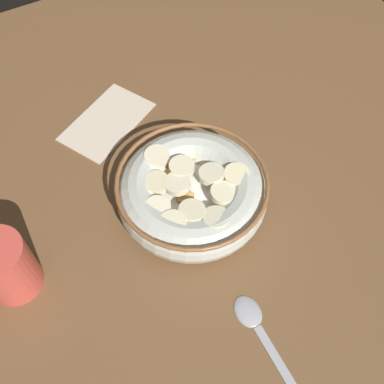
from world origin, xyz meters
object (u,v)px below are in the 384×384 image
(cereal_bowl, at_px, (192,192))
(spoon, at_px, (258,327))
(coffee_mug, at_px, (4,268))
(folded_napkin, at_px, (107,121))

(cereal_bowl, bearing_deg, spoon, 85.00)
(coffee_mug, xyz_separation_m, folded_napkin, (-0.20, -0.18, -0.04))
(cereal_bowl, distance_m, folded_napkin, 0.20)
(spoon, distance_m, folded_napkin, 0.38)
(cereal_bowl, distance_m, spoon, 0.19)
(folded_napkin, bearing_deg, coffee_mug, 42.53)
(cereal_bowl, xyz_separation_m, spoon, (0.02, 0.18, -0.03))
(coffee_mug, bearing_deg, folded_napkin, -137.47)
(folded_napkin, bearing_deg, spoon, 93.64)
(spoon, height_order, coffee_mug, coffee_mug)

